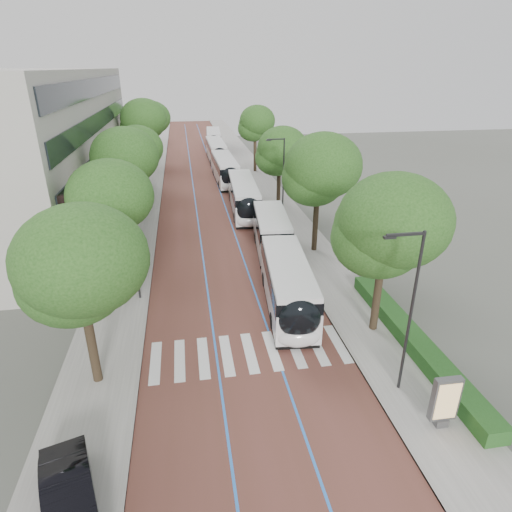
{
  "coord_description": "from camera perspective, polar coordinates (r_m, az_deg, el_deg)",
  "views": [
    {
      "loc": [
        -2.65,
        -17.82,
        14.19
      ],
      "look_at": [
        1.8,
        8.38,
        2.4
      ],
      "focal_mm": 30.0,
      "sensor_mm": 36.0,
      "label": 1
    }
  ],
  "objects": [
    {
      "name": "parked_car",
      "position": [
        17.74,
        -23.67,
        -27.35
      ],
      "size": [
        2.94,
        4.92,
        1.53
      ],
      "primitive_type": "imported",
      "rotation": [
        0.0,
        0.0,
        0.31
      ],
      "color": "black",
      "rests_on": "sidewalk_left"
    },
    {
      "name": "bus_queued_1",
      "position": [
        58.0,
        -4.13,
        11.36
      ],
      "size": [
        2.75,
        12.44,
        3.2
      ],
      "rotation": [
        0.0,
        0.0,
        0.02
      ],
      "color": "silver",
      "rests_on": "ground"
    },
    {
      "name": "kerb_left",
      "position": [
        59.59,
        -12.37,
        9.67
      ],
      "size": [
        0.2,
        140.0,
        0.14
      ],
      "primitive_type": "cube",
      "color": "gray",
      "rests_on": "ground"
    },
    {
      "name": "bus_queued_3",
      "position": [
        84.15,
        -5.67,
        15.23
      ],
      "size": [
        3.22,
        12.52,
        3.2
      ],
      "rotation": [
        0.0,
        0.0,
        -0.06
      ],
      "color": "silver",
      "rests_on": "ground"
    },
    {
      "name": "streetlight_far",
      "position": [
        41.94,
        3.44,
        10.98
      ],
      "size": [
        1.82,
        0.2,
        8.0
      ],
      "color": "#28282A",
      "rests_on": "sidewalk_right"
    },
    {
      "name": "lane_line_left",
      "position": [
        59.53,
        -8.47,
        9.91
      ],
      "size": [
        0.12,
        126.0,
        0.01
      ],
      "primitive_type": "cube",
      "color": "blue",
      "rests_on": "road"
    },
    {
      "name": "bus_queued_2",
      "position": [
        71.39,
        -5.3,
        13.69
      ],
      "size": [
        2.63,
        12.42,
        3.2
      ],
      "rotation": [
        0.0,
        0.0,
        0.01
      ],
      "color": "silver",
      "rests_on": "ground"
    },
    {
      "name": "kerb_right",
      "position": [
        60.09,
        -1.5,
        10.32
      ],
      "size": [
        0.2,
        140.0,
        0.14
      ],
      "primitive_type": "cube",
      "color": "gray",
      "rests_on": "ground"
    },
    {
      "name": "trees_right",
      "position": [
        39.0,
        6.09,
        12.06
      ],
      "size": [
        5.99,
        47.48,
        9.16
      ],
      "color": "black",
      "rests_on": "ground"
    },
    {
      "name": "lead_bus",
      "position": [
        30.4,
        3.2,
        -0.52
      ],
      "size": [
        4.23,
        18.55,
        3.2
      ],
      "rotation": [
        0.0,
        0.0,
        -0.1
      ],
      "color": "black",
      "rests_on": "ground"
    },
    {
      "name": "sidewalk_left",
      "position": [
        59.71,
        -14.21,
        9.52
      ],
      "size": [
        4.0,
        140.0,
        0.12
      ],
      "primitive_type": "cube",
      "color": "gray",
      "rests_on": "ground"
    },
    {
      "name": "road",
      "position": [
        59.59,
        -6.92,
        9.99
      ],
      "size": [
        11.0,
        140.0,
        0.02
      ],
      "primitive_type": "cube",
      "color": "brown",
      "rests_on": "ground"
    },
    {
      "name": "office_building",
      "position": [
        49.33,
        -30.23,
        12.42
      ],
      "size": [
        18.11,
        40.0,
        14.0
      ],
      "color": "#9B9990",
      "rests_on": "ground"
    },
    {
      "name": "sidewalk_right",
      "position": [
        60.38,
        0.32,
        10.4
      ],
      "size": [
        4.0,
        140.0,
        0.12
      ],
      "primitive_type": "cube",
      "color": "gray",
      "rests_on": "ground"
    },
    {
      "name": "hedge",
      "position": [
        25.34,
        20.18,
        -10.4
      ],
      "size": [
        1.2,
        14.0,
        0.8
      ],
      "primitive_type": "cube",
      "color": "#1E4618",
      "rests_on": "sidewalk_right"
    },
    {
      "name": "ground",
      "position": [
        22.93,
        -0.96,
        -14.31
      ],
      "size": [
        160.0,
        160.0,
        0.0
      ],
      "primitive_type": "plane",
      "color": "#51544C",
      "rests_on": "ground"
    },
    {
      "name": "lamp_post_left",
      "position": [
        27.92,
        -16.07,
        1.82
      ],
      "size": [
        0.14,
        0.14,
        8.0
      ],
      "primitive_type": "cylinder",
      "color": "#28282A",
      "rests_on": "sidewalk_left"
    },
    {
      "name": "ad_panel",
      "position": [
        20.43,
        23.87,
        -17.28
      ],
      "size": [
        1.19,
        0.46,
        2.45
      ],
      "rotation": [
        0.0,
        0.0,
        -0.02
      ],
      "color": "#59595B",
      "rests_on": "sidewalk_right"
    },
    {
      "name": "bus_queued_0",
      "position": [
        45.33,
        -1.64,
        7.83
      ],
      "size": [
        3.16,
        12.51,
        3.2
      ],
      "rotation": [
        0.0,
        0.0,
        -0.05
      ],
      "color": "silver",
      "rests_on": "ground"
    },
    {
      "name": "streetlight_near",
      "position": [
        19.83,
        19.72,
        -5.82
      ],
      "size": [
        1.82,
        0.2,
        8.0
      ],
      "color": "#28282A",
      "rests_on": "sidewalk_right"
    },
    {
      "name": "trees_left",
      "position": [
        45.61,
        -16.05,
        13.38
      ],
      "size": [
        6.08,
        60.89,
        10.08
      ],
      "color": "black",
      "rests_on": "ground"
    },
    {
      "name": "zebra_crossing",
      "position": [
        23.72,
        -0.85,
        -12.74
      ],
      "size": [
        10.55,
        3.6,
        0.01
      ],
      "color": "silver",
      "rests_on": "ground"
    },
    {
      "name": "lane_line_right",
      "position": [
        59.68,
        -5.36,
        10.1
      ],
      "size": [
        0.12,
        126.0,
        0.01
      ],
      "primitive_type": "cube",
      "color": "blue",
      "rests_on": "road"
    }
  ]
}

